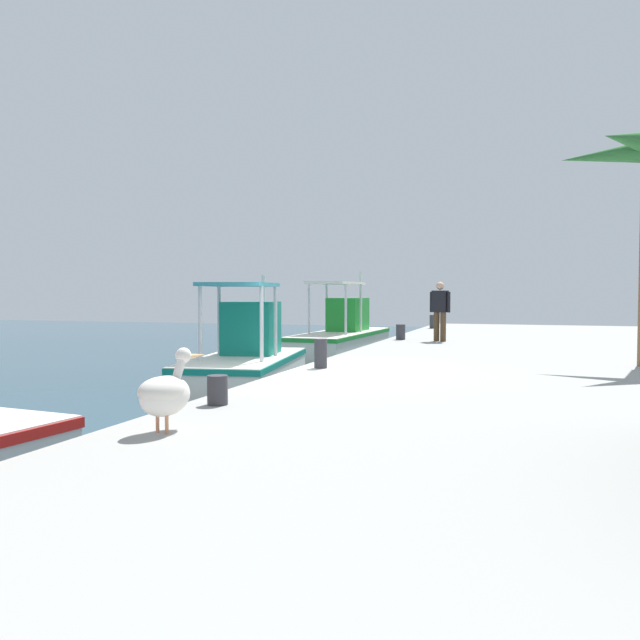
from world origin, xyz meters
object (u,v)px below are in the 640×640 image
Objects in this scene: fishing_boat_second at (246,360)px; fisherman_standing at (440,309)px; mooring_bollard_fourth at (432,322)px; fishing_boat_third at (342,336)px; pelican at (165,392)px; mooring_bollard_second at (321,353)px; mooring_bollard_third at (401,332)px; mooring_bollard_nearest at (217,390)px.

fishing_boat_second is 6.27m from fisherman_standing.
fishing_boat_third is at bearing 138.62° from mooring_bollard_fourth.
fishing_boat_second is 8.40m from pelican.
fisherman_standing is at bearing -4.11° from pelican.
fishing_boat_third is 12.28× the size of mooring_bollard_second.
pelican is (-16.37, -2.92, 0.55)m from fishing_boat_third.
mooring_bollard_fourth reaches higher than mooring_bollard_third.
mooring_bollard_third is (11.60, 0.00, 0.04)m from mooring_bollard_nearest.
fisherman_standing reaches higher than mooring_bollard_fourth.
fishing_boat_second is at bearing 154.67° from mooring_bollard_third.
mooring_bollard_fourth is (11.49, -2.50, 0.42)m from fishing_boat_second.
fisherman_standing is 3.10× the size of mooring_bollard_second.
mooring_bollard_nearest is 17.82m from mooring_bollard_fourth.
mooring_bollard_third is 6.21m from mooring_bollard_fourth.
mooring_bollard_fourth is at bearing -0.00° from mooring_bollard_nearest.
fishing_boat_second is at bearing 48.26° from mooring_bollard_second.
fishing_boat_third is 18.12× the size of mooring_bollard_nearest.
mooring_bollard_second is at bearing 170.81° from fisherman_standing.
fisherman_standing reaches higher than mooring_bollard_second.
mooring_bollard_second is at bearing -165.90° from fishing_boat_third.
mooring_bollard_fourth is at bearing 0.70° from pelican.
mooring_bollard_second reaches higher than mooring_bollard_third.
mooring_bollard_fourth is at bearing -41.38° from fishing_boat_third.
pelican is 2.67× the size of mooring_bollard_nearest.
fishing_boat_third is 4.07m from mooring_bollard_fourth.
fisherman_standing reaches higher than mooring_bollard_third.
mooring_bollard_third is at bearing 180.00° from mooring_bollard_fourth.
pelican is at bearing -178.97° from mooring_bollard_third.
mooring_bollard_fourth is (13.71, 0.00, -0.01)m from mooring_bollard_second.
mooring_bollard_third is at bearing -139.80° from fishing_boat_third.
mooring_bollard_nearest is at bearing 8.46° from pelican.
fishing_boat_second is 3.37m from mooring_bollard_second.
mooring_bollard_third is (5.27, -2.50, 0.38)m from fishing_boat_second.
mooring_bollard_nearest is (-14.77, -2.68, 0.33)m from fishing_boat_third.
fisherman_standing is 7.33m from mooring_bollard_second.
mooring_bollard_nearest is at bearing 180.00° from mooring_bollard_second.
mooring_bollard_nearest is (1.60, 0.24, -0.22)m from pelican.
fishing_boat_second is at bearing 167.74° from mooring_bollard_fourth.
pelican is at bearing 175.89° from fisherman_standing.
fisherman_standing reaches higher than pelican.
mooring_bollard_fourth is (17.82, -0.00, 0.07)m from mooring_bollard_nearest.
fishing_boat_second is 5.24× the size of pelican.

